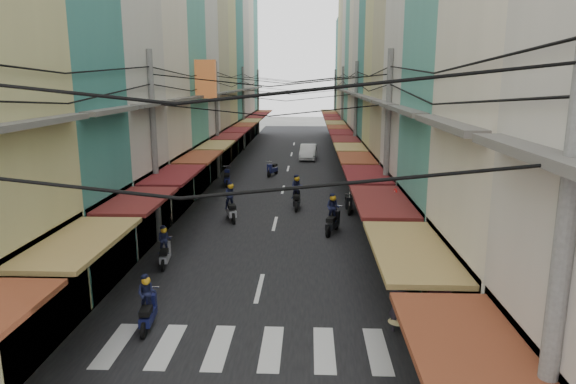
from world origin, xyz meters
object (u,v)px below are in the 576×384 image
(traffic_sign, at_px, (395,211))
(bicycle, at_px, (446,304))
(market_umbrella, at_px, (474,290))
(white_car, at_px, (308,159))

(traffic_sign, bearing_deg, bicycle, -65.56)
(bicycle, height_order, market_umbrella, market_umbrella)
(bicycle, bearing_deg, market_umbrella, 168.37)
(white_car, xyz_separation_m, bicycle, (4.47, -30.05, 0.00))
(white_car, relative_size, market_umbrella, 1.90)
(bicycle, bearing_deg, white_car, 3.80)
(white_car, height_order, bicycle, white_car)
(market_umbrella, relative_size, traffic_sign, 0.77)
(traffic_sign, bearing_deg, white_car, 96.69)
(white_car, relative_size, traffic_sign, 1.46)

